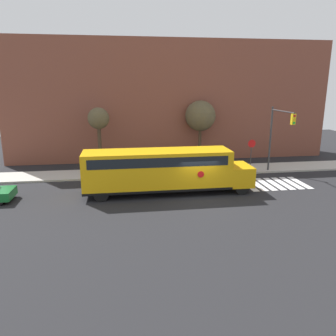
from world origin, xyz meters
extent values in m
plane|color=black|center=(0.00, 0.00, 0.00)|extent=(60.00, 60.00, 0.00)
cube|color=#B2ADA3|center=(0.00, 6.50, 0.07)|extent=(44.00, 3.00, 0.15)
cube|color=brown|center=(0.00, 13.00, 5.83)|extent=(32.00, 4.00, 11.66)
cube|color=white|center=(4.39, 2.00, 0.00)|extent=(0.50, 3.20, 0.01)
cube|color=white|center=(5.09, 2.00, 0.00)|extent=(0.50, 3.20, 0.01)
cube|color=white|center=(5.79, 2.00, 0.00)|extent=(0.50, 3.20, 0.01)
cube|color=white|center=(6.49, 2.00, 0.00)|extent=(0.50, 3.20, 0.01)
cube|color=white|center=(7.19, 2.00, 0.00)|extent=(0.50, 3.20, 0.01)
cube|color=white|center=(7.89, 2.00, 0.00)|extent=(0.50, 3.20, 0.01)
cube|color=white|center=(8.59, 2.00, 0.00)|extent=(0.50, 3.20, 0.01)
cube|color=#EAA80F|center=(-2.70, 1.05, 1.75)|extent=(10.06, 2.50, 2.61)
cube|color=#EAA80F|center=(3.16, 1.05, 1.15)|extent=(1.64, 2.50, 1.39)
cube|color=black|center=(-2.70, 1.05, 0.53)|extent=(10.06, 2.54, 0.16)
cube|color=black|center=(-2.70, 1.05, 2.51)|extent=(9.26, 2.53, 0.64)
cylinder|color=red|center=(0.07, -0.24, 1.62)|extent=(0.44, 0.02, 0.44)
cylinder|color=black|center=(3.07, 2.13, 0.50)|extent=(1.00, 0.30, 1.00)
cylinder|color=black|center=(3.07, -0.03, 0.50)|extent=(1.00, 0.30, 1.00)
cylinder|color=black|center=(-6.53, 2.13, 0.50)|extent=(1.00, 0.30, 1.00)
cylinder|color=black|center=(-6.53, -0.03, 0.50)|extent=(1.00, 0.30, 1.00)
cylinder|color=black|center=(-12.92, 1.78, 0.32)|extent=(0.64, 0.22, 0.64)
cylinder|color=#38383A|center=(6.12, 5.98, 1.25)|extent=(0.07, 0.07, 2.49)
cylinder|color=red|center=(6.12, 5.93, 2.46)|extent=(0.68, 0.03, 0.68)
cylinder|color=#38383A|center=(7.61, 5.57, 2.81)|extent=(0.16, 0.16, 5.62)
cylinder|color=#38383A|center=(7.61, 3.78, 5.37)|extent=(0.10, 3.57, 0.10)
cube|color=yellow|center=(7.61, 2.10, 4.92)|extent=(0.28, 0.28, 0.80)
cylinder|color=red|center=(7.61, 1.95, 5.18)|extent=(0.18, 0.02, 0.18)
cylinder|color=#EAB214|center=(7.61, 1.95, 4.92)|extent=(0.18, 0.02, 0.18)
cylinder|color=green|center=(7.61, 1.95, 4.66)|extent=(0.18, 0.02, 0.18)
cylinder|color=#423323|center=(-6.98, 8.87, 1.98)|extent=(0.33, 0.33, 3.96)
sphere|color=brown|center=(-6.98, 8.87, 4.53)|extent=(1.90, 1.90, 1.90)
cylinder|color=#423323|center=(2.53, 10.11, 1.82)|extent=(0.30, 0.30, 3.64)
sphere|color=brown|center=(2.53, 10.11, 4.51)|extent=(2.91, 2.91, 2.91)
camera|label=1|loc=(-5.16, -20.67, 7.45)|focal=35.00mm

